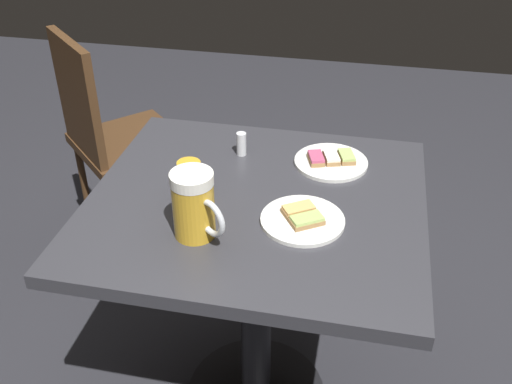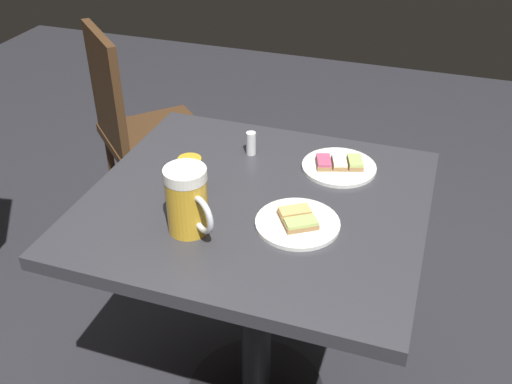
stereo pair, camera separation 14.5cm
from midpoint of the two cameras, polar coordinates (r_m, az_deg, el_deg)
The scene contains 7 objects.
cafe_table at distance 1.55m, azimuth -2.68°, elevation -5.44°, with size 0.84×0.76×0.76m.
plate_near at distance 1.60m, azimuth 4.80°, elevation 2.96°, with size 0.20×0.20×0.03m.
plate_far at distance 1.37m, azimuth 1.58°, elevation -2.76°, with size 0.20×0.20×0.03m.
beer_mug at distance 1.31m, azimuth -9.19°, elevation -1.42°, with size 0.14×0.11×0.16m.
beer_glass_small at distance 1.44m, azimuth -9.35°, elevation 0.89°, with size 0.06×0.06×0.11m, color gold.
salt_shaker at distance 1.63m, azimuth -3.98°, elevation 4.64°, with size 0.03×0.03×0.07m, color silver.
cafe_chair at distance 2.28m, azimuth -15.71°, elevation 5.37°, with size 0.54×0.54×0.94m.
Camera 1 is at (-0.25, 1.18, 1.58)m, focal length 40.91 mm.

